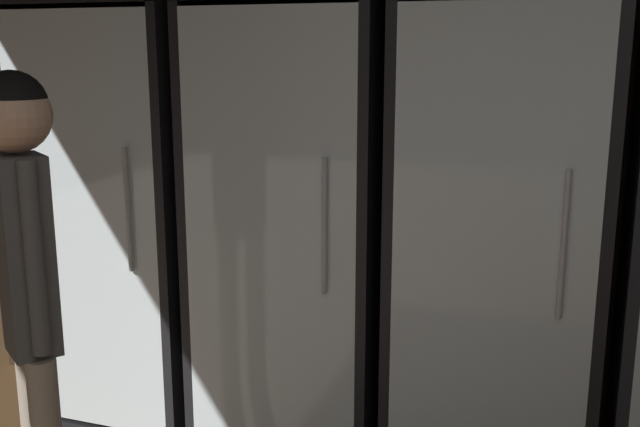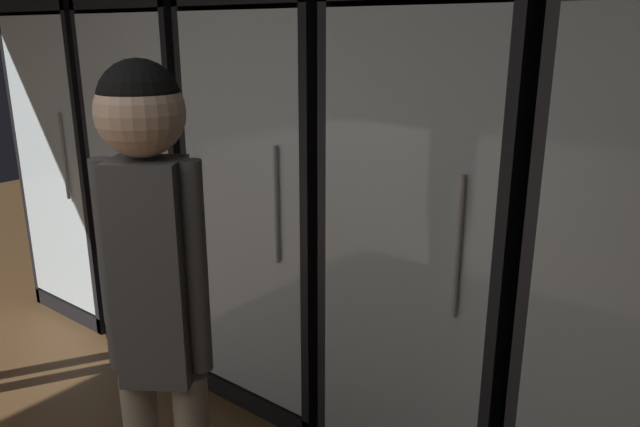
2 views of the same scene
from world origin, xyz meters
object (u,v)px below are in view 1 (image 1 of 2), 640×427
cooler_left (299,231)px  shopper_near (27,266)px  cooler_far_left (129,217)px  cooler_center (500,248)px

cooler_left → shopper_near: size_ratio=1.20×
cooler_far_left → shopper_near: size_ratio=1.20×
shopper_near → cooler_center: bearing=40.1°
cooler_left → cooler_center: size_ratio=1.00×
cooler_left → shopper_near: (-0.46, -1.08, 0.11)m
cooler_left → cooler_center: bearing=0.1°
cooler_center → cooler_left: bearing=-179.9°
cooler_far_left → shopper_near: cooler_far_left is taller
cooler_center → shopper_near: (-1.28, -1.08, 0.11)m
cooler_far_left → cooler_center: size_ratio=1.00×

